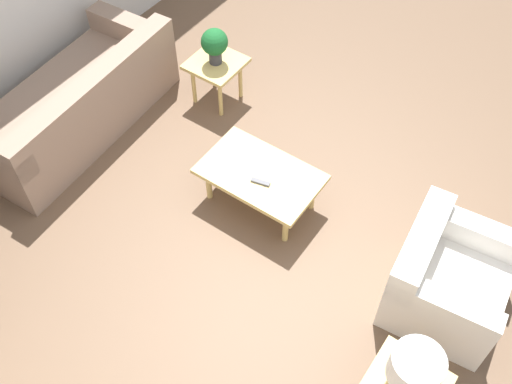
{
  "coord_description": "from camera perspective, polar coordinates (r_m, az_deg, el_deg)",
  "views": [
    {
      "loc": [
        -1.47,
        2.65,
        4.16
      ],
      "look_at": [
        0.16,
        0.31,
        0.55
      ],
      "focal_mm": 42.0,
      "sensor_mm": 36.0,
      "label": 1
    }
  ],
  "objects": [
    {
      "name": "potted_plant",
      "position": [
        5.69,
        -3.97,
        13.93
      ],
      "size": [
        0.25,
        0.25,
        0.36
      ],
      "color": "#333338",
      "rests_on": "side_table_plant"
    },
    {
      "name": "ground_plane",
      "position": [
        5.15,
        3.44,
        -2.38
      ],
      "size": [
        14.0,
        14.0,
        0.0
      ],
      "primitive_type": "plane",
      "color": "brown"
    },
    {
      "name": "armchair",
      "position": [
        4.67,
        17.55,
        -7.97
      ],
      "size": [
        0.87,
        0.94,
        0.73
      ],
      "rotation": [
        0.0,
        0.0,
        -1.46
      ],
      "color": "silver",
      "rests_on": "ground_plane"
    },
    {
      "name": "coffee_table",
      "position": [
        4.97,
        0.41,
        1.52
      ],
      "size": [
        0.99,
        0.62,
        0.39
      ],
      "color": "tan",
      "rests_on": "ground_plane"
    },
    {
      "name": "table_lamp",
      "position": [
        3.8,
        14.93,
        -15.94
      ],
      "size": [
        0.32,
        0.32,
        0.4
      ],
      "color": "#997F4C",
      "rests_on": "side_table_lamp"
    },
    {
      "name": "side_table_plant",
      "position": [
        5.88,
        -3.81,
        11.69
      ],
      "size": [
        0.49,
        0.49,
        0.47
      ],
      "color": "tan",
      "rests_on": "ground_plane"
    },
    {
      "name": "remote_control",
      "position": [
        4.86,
        0.44,
        0.96
      ],
      "size": [
        0.16,
        0.08,
        0.02
      ],
      "color": "#4C4C51",
      "rests_on": "coffee_table"
    },
    {
      "name": "sofa",
      "position": [
        5.9,
        -16.81,
        8.02
      ],
      "size": [
        1.06,
        2.13,
        0.75
      ],
      "rotation": [
        0.0,
        0.0,
        1.63
      ],
      "color": "gray",
      "rests_on": "ground_plane"
    }
  ]
}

